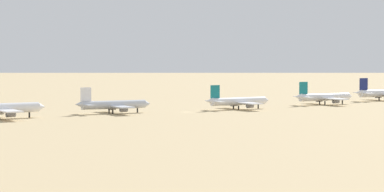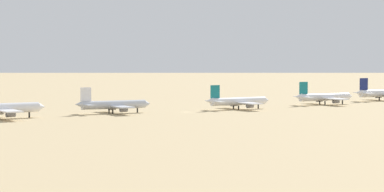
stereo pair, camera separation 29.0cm
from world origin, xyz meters
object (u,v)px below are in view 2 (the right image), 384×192
at_px(parked_jet_white_2, 113,105).
at_px(parked_jet_teal_3, 238,101).
at_px(parked_jet_navy_5, 384,93).
at_px(parked_jet_teal_4, 324,97).

height_order(parked_jet_white_2, parked_jet_teal_3, parked_jet_white_2).
relative_size(parked_jet_white_2, parked_jet_navy_5, 0.92).
xyz_separation_m(parked_jet_teal_3, parked_jet_navy_5, (99.96, 10.14, 0.32)).
bearing_deg(parked_jet_navy_5, parked_jet_white_2, -171.38).
bearing_deg(parked_jet_white_2, parked_jet_teal_3, -1.47).
height_order(parked_jet_teal_3, parked_jet_teal_4, parked_jet_teal_4).
bearing_deg(parked_jet_white_2, parked_jet_teal_4, 4.60).
relative_size(parked_jet_white_2, parked_jet_teal_4, 0.98).
distance_m(parked_jet_white_2, parked_jet_navy_5, 155.89).
height_order(parked_jet_teal_4, parked_jet_navy_5, parked_jet_navy_5).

